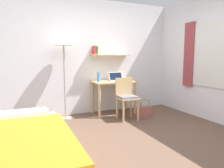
{
  "coord_description": "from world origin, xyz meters",
  "views": [
    {
      "loc": [
        -1.49,
        -2.61,
        1.28
      ],
      "look_at": [
        -0.13,
        0.51,
        0.85
      ],
      "focal_mm": 33.33,
      "sensor_mm": 36.0,
      "label": 1
    }
  ],
  "objects_px": {
    "water_bottle": "(99,77)",
    "handbag": "(145,111)",
    "standing_lamp": "(64,44)",
    "book_stack": "(126,79)",
    "desk_chair": "(126,96)",
    "laptop": "(116,79)",
    "bed": "(24,154)",
    "desk": "(114,87)"
  },
  "relations": [
    {
      "from": "water_bottle",
      "to": "standing_lamp",
      "type": "bearing_deg",
      "value": 176.34
    },
    {
      "from": "desk",
      "to": "laptop",
      "type": "xyz_separation_m",
      "value": [
        0.07,
        -0.0,
        0.2
      ]
    },
    {
      "from": "desk_chair",
      "to": "standing_lamp",
      "type": "xyz_separation_m",
      "value": [
        -1.18,
        0.5,
        1.07
      ]
    },
    {
      "from": "standing_lamp",
      "to": "laptop",
      "type": "height_order",
      "value": "standing_lamp"
    },
    {
      "from": "book_stack",
      "to": "desk_chair",
      "type": "bearing_deg",
      "value": -116.05
    },
    {
      "from": "laptop",
      "to": "handbag",
      "type": "height_order",
      "value": "laptop"
    },
    {
      "from": "desk",
      "to": "laptop",
      "type": "relative_size",
      "value": 2.84
    },
    {
      "from": "desk_chair",
      "to": "laptop",
      "type": "bearing_deg",
      "value": 89.67
    },
    {
      "from": "bed",
      "to": "water_bottle",
      "type": "distance_m",
      "value": 2.55
    },
    {
      "from": "standing_lamp",
      "to": "handbag",
      "type": "bearing_deg",
      "value": -21.23
    },
    {
      "from": "desk",
      "to": "handbag",
      "type": "distance_m",
      "value": 0.9
    },
    {
      "from": "laptop",
      "to": "handbag",
      "type": "bearing_deg",
      "value": -57.59
    },
    {
      "from": "bed",
      "to": "standing_lamp",
      "type": "distance_m",
      "value": 2.51
    },
    {
      "from": "desk_chair",
      "to": "water_bottle",
      "type": "xyz_separation_m",
      "value": [
        -0.44,
        0.46,
        0.37
      ]
    },
    {
      "from": "desk_chair",
      "to": "standing_lamp",
      "type": "bearing_deg",
      "value": 156.8
    },
    {
      "from": "desk",
      "to": "bed",
      "type": "bearing_deg",
      "value": -134.52
    },
    {
      "from": "laptop",
      "to": "water_bottle",
      "type": "relative_size",
      "value": 1.59
    },
    {
      "from": "desk",
      "to": "handbag",
      "type": "bearing_deg",
      "value": -53.43
    },
    {
      "from": "desk_chair",
      "to": "book_stack",
      "type": "height_order",
      "value": "desk_chair"
    },
    {
      "from": "standing_lamp",
      "to": "book_stack",
      "type": "height_order",
      "value": "standing_lamp"
    },
    {
      "from": "standing_lamp",
      "to": "laptop",
      "type": "distance_m",
      "value": 1.4
    },
    {
      "from": "desk",
      "to": "standing_lamp",
      "type": "xyz_separation_m",
      "value": [
        -1.11,
        -0.01,
        0.96
      ]
    },
    {
      "from": "standing_lamp",
      "to": "book_stack",
      "type": "relative_size",
      "value": 7.82
    },
    {
      "from": "bed",
      "to": "desk_chair",
      "type": "height_order",
      "value": "desk_chair"
    },
    {
      "from": "water_bottle",
      "to": "handbag",
      "type": "relative_size",
      "value": 0.52
    },
    {
      "from": "desk_chair",
      "to": "handbag",
      "type": "height_order",
      "value": "desk_chair"
    },
    {
      "from": "standing_lamp",
      "to": "book_stack",
      "type": "bearing_deg",
      "value": 2.03
    },
    {
      "from": "standing_lamp",
      "to": "handbag",
      "type": "height_order",
      "value": "standing_lamp"
    },
    {
      "from": "bed",
      "to": "standing_lamp",
      "type": "bearing_deg",
      "value": 67.16
    },
    {
      "from": "laptop",
      "to": "standing_lamp",
      "type": "bearing_deg",
      "value": -179.72
    },
    {
      "from": "desk",
      "to": "water_bottle",
      "type": "bearing_deg",
      "value": -171.93
    },
    {
      "from": "desk_chair",
      "to": "water_bottle",
      "type": "distance_m",
      "value": 0.74
    },
    {
      "from": "handbag",
      "to": "standing_lamp",
      "type": "bearing_deg",
      "value": 158.77
    },
    {
      "from": "book_stack",
      "to": "handbag",
      "type": "distance_m",
      "value": 0.93
    },
    {
      "from": "book_stack",
      "to": "water_bottle",
      "type": "bearing_deg",
      "value": -172.19
    },
    {
      "from": "desk_chair",
      "to": "laptop",
      "type": "relative_size",
      "value": 2.54
    },
    {
      "from": "bed",
      "to": "book_stack",
      "type": "distance_m",
      "value": 3.09
    },
    {
      "from": "bed",
      "to": "laptop",
      "type": "relative_size",
      "value": 5.8
    },
    {
      "from": "bed",
      "to": "desk",
      "type": "height_order",
      "value": "desk"
    },
    {
      "from": "desk_chair",
      "to": "laptop",
      "type": "xyz_separation_m",
      "value": [
        0.0,
        0.51,
        0.32
      ]
    },
    {
      "from": "laptop",
      "to": "handbag",
      "type": "xyz_separation_m",
      "value": [
        0.39,
        -0.62,
        -0.67
      ]
    },
    {
      "from": "water_bottle",
      "to": "desk",
      "type": "bearing_deg",
      "value": 8.07
    }
  ]
}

